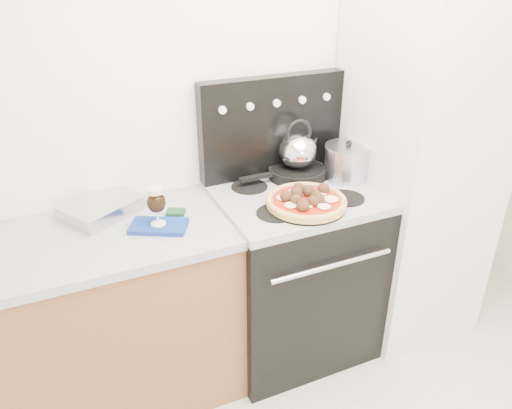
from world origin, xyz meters
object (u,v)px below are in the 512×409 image
pizza_pan (306,206)px  pizza (307,200)px  tea_kettle (298,148)px  stove_body (293,275)px  stock_pot (347,163)px  oven_mitt (159,226)px  beer_glass (157,206)px  fridge (416,166)px  skillet (297,172)px  base_cabinet (72,333)px

pizza_pan → pizza: 0.03m
tea_kettle → pizza: bearing=-96.4°
stove_body → stock_pot: 0.65m
oven_mitt → beer_glass: (0.00, 0.00, 0.10)m
fridge → beer_glass: 1.38m
fridge → tea_kettle: size_ratio=8.93×
pizza → fridge: bearing=9.7°
stove_body → skillet: skillet is taller
oven_mitt → tea_kettle: tea_kettle is taller
tea_kettle → skillet: bearing=14.7°
pizza_pan → beer_glass: bearing=169.6°
pizza → pizza_pan: bearing=180.0°
oven_mitt → beer_glass: size_ratio=1.39×
base_cabinet → fridge: (1.80, -0.05, 0.52)m
fridge → pizza: fridge is taller
stove_body → pizza: (-0.03, -0.15, 0.52)m
beer_glass → tea_kettle: bearing=13.9°
beer_glass → pizza_pan: bearing=-10.4°
base_cabinet → fridge: fridge is taller
pizza_pan → tea_kettle: bearing=68.9°
fridge → pizza_pan: bearing=-170.3°
oven_mitt → beer_glass: bearing=0.0°
pizza → tea_kettle: size_ratio=1.70×
oven_mitt → tea_kettle: (0.77, 0.19, 0.17)m
base_cabinet → pizza: pizza is taller
base_cabinet → oven_mitt: 0.64m
fridge → pizza: 0.74m
base_cabinet → beer_glass: size_ratio=8.44×
pizza_pan → base_cabinet: bearing=170.8°
pizza_pan → tea_kettle: (0.12, 0.31, 0.15)m
fridge → pizza_pan: fridge is taller
skillet → tea_kettle: 0.13m
fridge → stock_pot: size_ratio=8.46×
skillet → stock_pot: size_ratio=1.30×
fridge → pizza: bearing=-170.3°
stove_body → pizza_pan: pizza_pan is taller
stove_body → skillet: size_ratio=3.01×
stock_pot → stove_body: bearing=-170.4°
oven_mitt → stove_body: bearing=2.5°
oven_mitt → skillet: size_ratio=0.81×
base_cabinet → tea_kettle: bearing=6.5°
pizza_pan → stock_pot: size_ratio=1.59×
base_cabinet → pizza: bearing=-9.2°
base_cabinet → oven_mitt: bearing=-7.4°
fridge → tea_kettle: fridge is taller
oven_mitt → stock_pot: 1.00m
stove_body → oven_mitt: 0.83m
beer_glass → tea_kettle: 0.80m
base_cabinet → fridge: 1.88m
fridge → pizza_pan: size_ratio=5.33×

